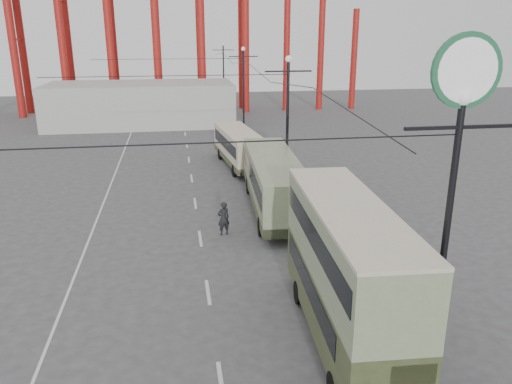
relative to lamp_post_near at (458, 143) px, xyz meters
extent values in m
plane|color=#464648|center=(-5.60, 3.00, -7.86)|extent=(160.00, 160.00, 0.00)
cube|color=silver|center=(-6.60, 22.00, -7.86)|extent=(0.15, 82.00, 0.01)
cube|color=silver|center=(-0.20, 23.00, -7.86)|extent=(0.12, 120.00, 0.01)
cube|color=silver|center=(-12.60, 23.00, -7.86)|extent=(0.12, 120.00, 0.01)
cylinder|color=black|center=(0.00, 0.00, -3.36)|extent=(0.20, 0.20, 9.00)
cylinder|color=black|center=(0.00, 0.00, -7.61)|extent=(0.44, 0.44, 0.50)
cube|color=black|center=(0.00, 0.00, 0.44)|extent=(3.20, 0.10, 0.10)
sphere|color=white|center=(0.00, 0.00, 1.24)|extent=(0.44, 0.44, 0.44)
cylinder|color=#21613D|center=(0.00, 0.00, 1.94)|extent=(2.00, 0.12, 2.00)
cylinder|color=white|center=(0.00, 0.00, 1.94)|extent=(1.70, 0.16, 1.70)
cylinder|color=black|center=(0.00, 21.00, -3.36)|extent=(0.20, 0.20, 9.00)
cylinder|color=black|center=(0.00, 21.00, -7.61)|extent=(0.44, 0.44, 0.50)
cube|color=black|center=(0.00, 21.00, 0.44)|extent=(3.20, 0.10, 0.10)
sphere|color=white|center=(0.00, 21.00, 1.24)|extent=(0.44, 0.44, 0.44)
cylinder|color=black|center=(0.00, 43.00, -3.36)|extent=(0.20, 0.20, 9.00)
cylinder|color=black|center=(0.00, 43.00, -7.61)|extent=(0.44, 0.44, 0.50)
cube|color=black|center=(0.00, 43.00, 0.44)|extent=(3.20, 0.10, 0.10)
sphere|color=white|center=(0.00, 43.00, 1.24)|extent=(0.44, 0.44, 0.44)
cylinder|color=black|center=(0.00, 65.00, -3.36)|extent=(0.20, 0.20, 9.00)
cylinder|color=black|center=(0.00, 65.00, -7.61)|extent=(0.44, 0.44, 0.50)
cube|color=black|center=(0.00, 65.00, 0.44)|extent=(3.20, 0.10, 0.10)
sphere|color=white|center=(0.00, 65.00, 1.24)|extent=(0.44, 0.44, 0.44)
cylinder|color=maroon|center=(-27.60, 58.00, 1.14)|extent=(1.00, 1.00, 18.00)
cylinder|color=maroon|center=(-27.60, 62.00, 1.14)|extent=(1.00, 1.00, 18.00)
cylinder|color=maroon|center=(-21.60, 58.00, 5.64)|extent=(1.00, 1.00, 27.00)
cylinder|color=maroon|center=(-21.60, 62.00, 5.64)|extent=(1.00, 1.00, 27.00)
cylinder|color=maroon|center=(8.40, 59.00, 7.14)|extent=(0.90, 0.90, 30.00)
cylinder|color=maroon|center=(13.40, 59.00, 3.14)|extent=(0.90, 0.90, 22.00)
cylinder|color=maroon|center=(18.40, 59.00, -0.86)|extent=(0.90, 0.90, 14.00)
cube|color=#AEAEA8|center=(-11.60, 50.00, -5.36)|extent=(22.00, 10.00, 5.00)
cube|color=#373E21|center=(-1.99, 2.70, -6.25)|extent=(2.99, 9.87, 2.15)
cube|color=black|center=(-1.99, 2.70, -5.81)|extent=(2.91, 7.93, 0.88)
cube|color=gray|center=(-1.99, 2.70, -5.03)|extent=(3.01, 9.88, 0.29)
cube|color=gray|center=(-1.99, 2.70, -3.81)|extent=(2.99, 9.87, 2.15)
cube|color=black|center=(-1.99, 2.70, -3.72)|extent=(2.99, 9.29, 0.83)
cube|color=beige|center=(-1.99, 2.70, -2.68)|extent=(3.01, 9.88, 0.12)
cylinder|color=black|center=(-2.93, 5.48, -7.37)|extent=(0.33, 0.99, 0.98)
cylinder|color=black|center=(-0.73, 5.36, -7.37)|extent=(0.33, 0.99, 0.98)
cylinder|color=black|center=(-1.06, -0.48, -7.37)|extent=(0.33, 0.99, 0.98)
cube|color=gray|center=(-1.75, 16.83, -5.93)|extent=(3.49, 12.29, 2.65)
cube|color=black|center=(-1.75, 16.83, -5.49)|extent=(3.45, 10.97, 1.05)
cube|color=#373E21|center=(-1.75, 16.83, -6.98)|extent=(3.52, 12.29, 0.55)
cube|color=gray|center=(-1.75, 16.83, -4.52)|extent=(3.51, 12.29, 0.18)
cylinder|color=black|center=(-2.78, 20.32, -7.31)|extent=(0.38, 1.12, 1.10)
cylinder|color=black|center=(-0.29, 20.17, -7.31)|extent=(0.38, 1.12, 1.10)
cylinder|color=black|center=(-3.22, 13.05, -7.31)|extent=(0.38, 1.12, 1.10)
cylinder|color=black|center=(-0.73, 12.90, -7.31)|extent=(0.38, 1.12, 1.10)
cube|color=beige|center=(-2.47, 28.11, -6.17)|extent=(3.36, 9.85, 2.32)
cube|color=black|center=(-2.47, 28.11, -5.78)|extent=(3.28, 8.70, 0.92)
cube|color=#373E21|center=(-2.47, 28.11, -7.09)|extent=(3.39, 9.85, 0.48)
cube|color=beige|center=(-2.47, 28.11, -4.93)|extent=(3.38, 9.85, 0.15)
cylinder|color=black|center=(-3.81, 30.50, -7.38)|extent=(0.36, 0.99, 0.97)
cylinder|color=black|center=(-1.64, 30.72, -7.38)|extent=(0.36, 0.99, 0.97)
cylinder|color=black|center=(-3.27, 25.12, -7.38)|extent=(0.36, 0.99, 0.97)
cylinder|color=black|center=(-1.10, 25.33, -7.38)|extent=(0.36, 0.99, 0.97)
imported|color=black|center=(-5.26, 13.37, -6.90)|extent=(0.80, 0.65, 1.91)
camera|label=1|loc=(-7.65, -12.40, 2.89)|focal=35.00mm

